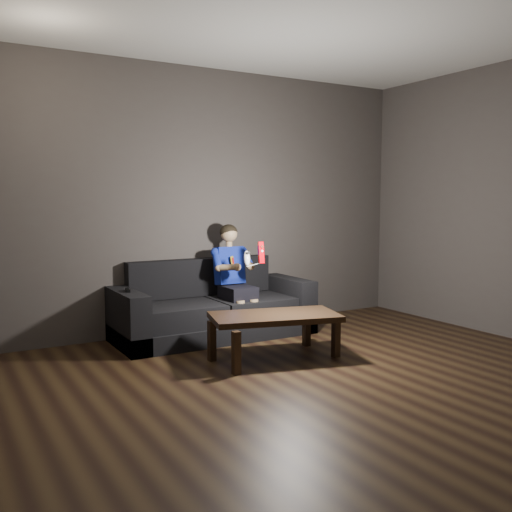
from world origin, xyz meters
TOP-DOWN VIEW (x-y plane):
  - floor at (0.00, 0.00)m, footprint 5.00×5.00m
  - back_wall at (0.00, 2.50)m, footprint 5.00×0.04m
  - sofa at (-0.01, 2.16)m, footprint 1.95×0.84m
  - child at (0.21, 2.11)m, footprint 0.42×0.52m
  - wii_remote_red at (0.29, 1.70)m, footprint 0.06×0.08m
  - nunchuk_white at (0.14, 1.71)m, footprint 0.08×0.10m
  - wii_remote_black at (-0.89, 2.08)m, footprint 0.07×0.15m
  - coffee_table at (0.10, 1.14)m, footprint 1.18×0.80m

SIDE VIEW (x-z plane):
  - floor at x=0.00m, z-range 0.00..0.00m
  - sofa at x=-0.01m, z-range -0.13..0.62m
  - coffee_table at x=0.10m, z-range 0.14..0.53m
  - wii_remote_black at x=-0.89m, z-range 0.53..0.56m
  - child at x=0.21m, z-range 0.13..1.17m
  - nunchuk_white at x=0.14m, z-range 0.74..0.89m
  - wii_remote_red at x=0.29m, z-range 0.76..0.97m
  - back_wall at x=0.00m, z-range 0.00..2.70m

